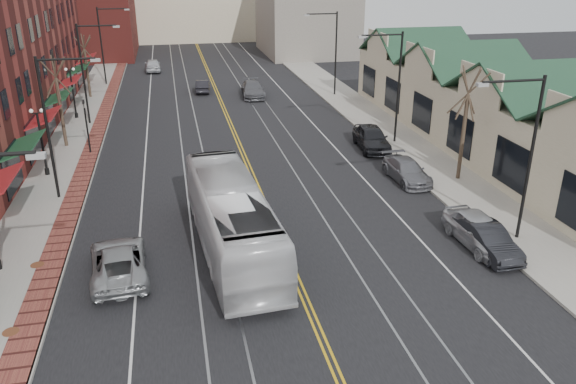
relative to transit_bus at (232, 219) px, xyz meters
name	(u,v)px	position (x,y,z in m)	size (l,w,h in m)	color
ground	(325,346)	(2.39, -7.79, -1.69)	(160.00, 160.00, 0.00)	black
sidewalk_left	(61,174)	(-9.61, 12.21, -1.61)	(4.00, 120.00, 0.15)	gray
sidewalk_right	(411,150)	(14.39, 12.21, -1.61)	(4.00, 120.00, 0.15)	gray
building_right	(491,115)	(20.39, 12.21, 0.61)	(8.00, 36.00, 4.60)	beige
backdrop_left	(80,3)	(-13.61, 62.21, 5.31)	(14.00, 18.00, 14.00)	maroon
backdrop_mid	(192,11)	(2.39, 77.21, 2.81)	(22.00, 14.00, 9.00)	beige
backdrop_right	(306,14)	(17.39, 57.21, 3.81)	(12.00, 16.00, 11.00)	slate
streetlight_l_1	(54,114)	(-8.66, 8.21, 3.34)	(3.33, 0.25, 8.00)	black
streetlight_l_2	(88,64)	(-8.66, 24.21, 3.34)	(3.33, 0.25, 8.00)	black
streetlight_l_3	(105,38)	(-8.66, 40.21, 3.34)	(3.33, 0.25, 8.00)	black
streetlight_r_0	(525,143)	(13.43, -1.79, 3.34)	(3.33, 0.25, 8.00)	black
streetlight_r_1	(393,76)	(13.43, 14.21, 3.34)	(3.33, 0.25, 8.00)	black
streetlight_r_2	(332,45)	(13.43, 30.21, 3.34)	(3.33, 0.25, 8.00)	black
lamppost_l_2	(42,144)	(-10.41, 12.21, 0.52)	(0.84, 0.28, 4.27)	black
lamppost_l_3	(73,94)	(-10.41, 26.21, 0.52)	(0.84, 0.28, 4.27)	black
tree_left_near	(59,100)	(-10.11, 18.21, 1.83)	(1.78, 1.37, 6.48)	#382B21
tree_left_far	(86,65)	(-10.11, 34.21, 1.59)	(1.66, 1.28, 6.02)	#382B21
tree_right_mid	(465,122)	(14.89, 6.21, 2.06)	(1.90, 1.46, 6.93)	#382B21
manhole_mid	(11,332)	(-8.81, -4.79, -1.53)	(0.60, 0.60, 0.02)	#592D19
manhole_far	(37,265)	(-8.81, 0.21, -1.53)	(0.60, 0.60, 0.02)	#592D19
traffic_signal	(86,122)	(-8.21, 16.21, 0.66)	(0.18, 0.15, 3.80)	black
transit_bus	(232,219)	(0.00, 0.00, 0.00)	(2.83, 12.12, 3.37)	white
parked_suv	(119,262)	(-5.11, -1.27, -0.97)	(2.37, 5.14, 1.43)	#989B9E
parked_car_a	(479,230)	(11.69, -1.87, -0.90)	(1.85, 4.61, 1.57)	#B3B4BA
parked_car_b	(487,240)	(11.69, -2.69, -0.99)	(1.47, 4.21, 1.39)	black
parked_car_c	(407,171)	(11.69, 6.80, -1.03)	(1.86, 4.56, 1.32)	slate
parked_car_d	(372,138)	(11.69, 13.24, -0.84)	(2.00, 4.98, 1.70)	black
distant_car_left	(203,86)	(0.99, 34.58, -1.05)	(1.34, 3.86, 1.27)	black
distant_car_right	(253,89)	(5.76, 31.46, -0.92)	(2.14, 5.27, 1.53)	#595A60
distant_car_far	(153,65)	(-4.17, 47.25, -0.91)	(1.83, 4.55, 1.55)	silver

